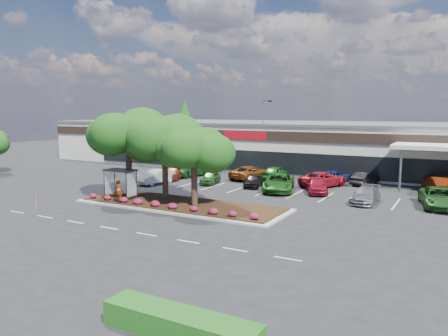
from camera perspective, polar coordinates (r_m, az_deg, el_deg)
The scene contains 30 objects.
ground at distance 32.24m, azimuth -6.70°, elevation -6.68°, with size 160.00×160.00×0.00m, color black.
retail_store at distance 62.17m, azimuth 11.84°, elevation 2.99°, with size 80.40×25.20×6.25m.
landscape_island at distance 36.51m, azimuth -5.60°, elevation -4.78°, with size 18.00×6.00×0.26m.
lane_markings at distance 41.00m, azimuth 1.66°, elevation -3.56°, with size 33.12×20.06×0.01m.
shrub_row at distance 34.76m, azimuth -7.57°, elevation -4.79°, with size 17.00×0.80×0.50m, color maroon, non-canonical shape.
bus_shelter at distance 38.69m, azimuth -13.25°, elevation -0.97°, with size 2.75×1.55×2.59m.
island_tree_west at distance 39.95m, azimuth -12.38°, elevation 2.06°, with size 7.20×7.20×7.89m, color #1A3C0F, non-canonical shape.
island_tree_mid at distance 38.32m, azimuth -7.73°, elevation 1.51°, with size 6.60×6.60×7.32m, color #1A3C0F, non-canonical shape.
island_tree_east at distance 34.87m, azimuth -3.92°, elevation 0.30°, with size 5.80×5.80×6.50m, color #1A3C0F, non-canonical shape.
hedge_south_east at distance 16.25m, azimuth -5.72°, elevation -19.69°, with size 6.00×1.30×0.90m, color #0D440F.
conifer_north_west at distance 86.20m, azimuth -5.15°, elevation 5.56°, with size 4.40×4.40×10.00m, color #1A3C0F.
person_waiting at distance 37.46m, azimuth -13.60°, elevation -2.96°, with size 0.69×0.45×1.89m, color #594C47.
light_pole at distance 54.44m, azimuth 5.14°, elevation 3.47°, with size 1.42×0.71×9.24m.
survey_stake at distance 38.22m, azimuth -23.35°, elevation -3.92°, with size 0.08×0.14×1.11m.
car_0 at distance 50.88m, azimuth -6.50°, elevation -0.51°, with size 1.96×4.86×1.66m, color maroon.
car_1 at distance 47.92m, azimuth -8.90°, elevation -1.11°, with size 1.64×4.69×1.55m, color #BDBDBD.
car_2 at distance 47.24m, azimuth -1.80°, elevation -1.27°, with size 1.59×3.96×1.35m, color #265620.
car_3 at distance 45.32m, azimuth 3.88°, elevation -1.67°, with size 1.57×3.91×1.33m, color black.
car_4 at distance 43.17m, azimuth 7.16°, elevation -1.92°, with size 2.83×6.13×1.70m, color #205618.
car_5 at distance 42.76m, azimuth 12.01°, elevation -2.23°, with size 1.81×4.50×1.53m, color maroon.
car_7 at distance 39.38m, azimuth 18.00°, elevation -3.39°, with size 1.92×4.73×1.37m, color slate.
car_8 at distance 39.77m, azimuth 26.30°, elevation -3.51°, with size 2.70×5.85×1.63m, color #23521E.
car_9 at distance 55.84m, azimuth -3.91°, elevation 0.16°, with size 2.12×5.21×1.51m, color brown.
car_10 at distance 52.91m, azimuth -4.33°, elevation -0.28°, with size 2.43×5.26×1.46m, color #194A1C.
car_11 at distance 50.60m, azimuth 6.74°, elevation -0.59°, with size 1.88×4.68×1.59m, color #18571B.
car_12 at distance 50.22m, azimuth 3.48°, elevation -0.62°, with size 2.62×5.68×1.58m, color brown.
car_13 at distance 49.82m, azimuth 14.15°, elevation -1.05°, with size 2.20×4.77×1.33m, color navy.
car_14 at distance 46.67m, azimuth 12.85°, elevation -1.42°, with size 2.62×5.68×1.58m, color maroon.
car_15 at distance 48.82m, azimuth 17.95°, elevation -1.32°, with size 1.48×4.24×1.40m, color black.
car_16 at distance 46.90m, azimuth 26.10°, elevation -1.94°, with size 1.70×4.88×1.61m, color #621C07.
Camera 1 is at (18.30, -25.35, 7.86)m, focal length 35.00 mm.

